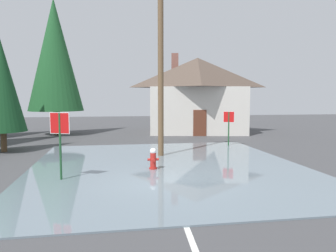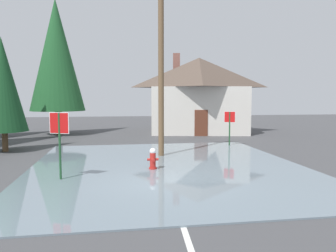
% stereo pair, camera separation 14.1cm
% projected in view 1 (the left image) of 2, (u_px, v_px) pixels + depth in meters
% --- Properties ---
extents(ground_plane, '(80.00, 80.00, 0.10)m').
position_uv_depth(ground_plane, '(167.00, 185.00, 11.58)').
color(ground_plane, '#424244').
extents(flood_puddle, '(11.48, 13.30, 0.05)m').
position_uv_depth(flood_puddle, '(168.00, 166.00, 14.31)').
color(flood_puddle, slate).
rests_on(flood_puddle, ground).
extents(lane_stop_bar, '(4.26, 0.34, 0.01)m').
position_uv_depth(lane_stop_bar, '(152.00, 194.00, 10.28)').
color(lane_stop_bar, silver).
rests_on(lane_stop_bar, ground).
extents(lane_center_stripe, '(0.35, 2.78, 0.01)m').
position_uv_depth(lane_center_stripe, '(187.00, 229.00, 7.54)').
color(lane_center_stripe, silver).
rests_on(lane_center_stripe, ground).
extents(stop_sign_near, '(0.71, 0.31, 2.46)m').
position_uv_depth(stop_sign_near, '(60.00, 132.00, 11.77)').
color(stop_sign_near, '#1E4C28').
rests_on(stop_sign_near, ground).
extents(fire_hydrant, '(0.46, 0.39, 0.92)m').
position_uv_depth(fire_hydrant, '(153.00, 159.00, 13.62)').
color(fire_hydrant, '#AD231E').
rests_on(fire_hydrant, ground).
extents(utility_pole, '(1.60, 0.28, 9.69)m').
position_uv_depth(utility_pole, '(161.00, 55.00, 16.34)').
color(utility_pole, brown).
rests_on(utility_pole, ground).
extents(stop_sign_far, '(0.59, 0.34, 2.12)m').
position_uv_depth(stop_sign_far, '(229.00, 122.00, 20.11)').
color(stop_sign_far, '#1E4C28').
rests_on(stop_sign_far, ground).
extents(house, '(9.20, 7.61, 6.74)m').
position_uv_depth(house, '(197.00, 94.00, 28.02)').
color(house, beige).
rests_on(house, ground).
extents(pine_tree_tall_left, '(4.23, 4.23, 10.57)m').
position_uv_depth(pine_tree_tall_left, '(55.00, 55.00, 25.79)').
color(pine_tree_tall_left, '#4C3823').
rests_on(pine_tree_tall_left, ground).
extents(pine_tree_far_center, '(2.49, 2.49, 6.22)m').
position_uv_depth(pine_tree_far_center, '(1.00, 84.00, 17.89)').
color(pine_tree_far_center, '#4C3823').
rests_on(pine_tree_far_center, ground).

